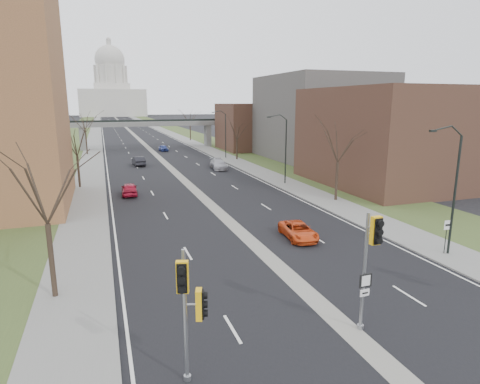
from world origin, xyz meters
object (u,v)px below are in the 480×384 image
car_left_far (139,161)px  car_right_far (163,148)px  speed_limit_sign (446,231)px  signal_pole_left (190,299)px  signal_pole_median (371,252)px  car_right_mid (218,164)px  car_left_near (129,189)px  car_right_near (298,231)px

car_left_far → car_right_far: size_ratio=1.19×
speed_limit_sign → car_right_far: size_ratio=0.60×
signal_pole_left → signal_pole_median: bearing=22.4°
signal_pole_median → car_right_mid: size_ratio=1.05×
signal_pole_median → speed_limit_sign: 12.80m
signal_pole_left → car_right_far: 74.78m
car_left_near → car_right_near: (11.22, -19.43, -0.10)m
signal_pole_median → car_left_near: size_ratio=1.33×
speed_limit_sign → car_right_near: (-7.85, 6.36, -1.12)m
car_right_mid → signal_pole_median: bearing=-93.8°
signal_pole_median → car_left_far: signal_pole_median is taller
car_left_near → car_right_mid: (14.51, 14.28, 0.06)m
car_right_near → car_right_far: 60.69m
car_left_near → car_left_far: car_left_far is taller
car_right_far → speed_limit_sign: bearing=-85.9°
speed_limit_sign → car_right_mid: speed_limit_sign is taller
speed_limit_sign → car_right_near: speed_limit_sign is taller
car_right_near → car_right_mid: 33.88m
car_left_near → car_right_far: car_left_near is taller
car_left_near → car_right_near: bearing=122.2°
car_right_mid → car_right_near: bearing=-91.5°
signal_pole_left → car_right_mid: (14.52, 47.12, -2.63)m
signal_pole_median → car_right_near: 13.41m
car_left_near → car_right_near: 22.44m
car_left_near → car_right_mid: bearing=-133.2°
car_right_near → car_right_mid: bearing=89.8°
speed_limit_sign → car_right_mid: (-4.55, 40.08, -0.96)m
car_left_near → car_left_far: size_ratio=0.91×
signal_pole_median → speed_limit_sign: (10.95, 6.27, -2.14)m
signal_pole_left → speed_limit_sign: signal_pole_left is taller
car_right_near → signal_pole_median: bearing=-98.4°
signal_pole_left → car_right_near: 17.70m
signal_pole_median → car_right_near: (3.10, 12.63, -3.26)m
car_left_far → car_right_near: bearing=96.7°
car_left_near → car_right_mid: size_ratio=0.79×
speed_limit_sign → signal_pole_left: bearing=-156.4°
signal_pole_left → signal_pole_median: 8.18m
car_right_near → car_right_far: (-1.33, 60.67, 0.05)m
car_right_near → car_left_far: bearing=106.6°
car_left_far → car_right_far: 20.45m
car_right_mid → car_right_far: 27.35m
signal_pole_median → car_right_mid: bearing=80.0°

